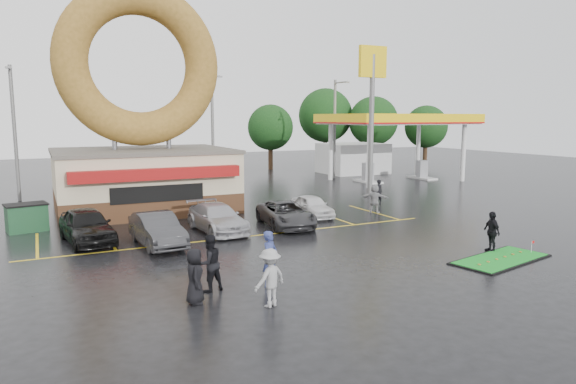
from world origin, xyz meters
name	(u,v)px	position (x,y,z in m)	size (l,w,h in m)	color
ground	(278,253)	(0.00, 0.00, 0.00)	(120.00, 120.00, 0.00)	black
donut_shop	(142,136)	(-3.00, 12.97, 4.46)	(10.20, 8.70, 13.50)	#472B19
gas_station	(377,138)	(20.00, 20.94, 3.70)	(12.30, 13.65, 5.90)	silver
shell_sign	(372,92)	(13.00, 12.00, 7.38)	(2.20, 0.36, 10.60)	slate
streetlight_left	(14,130)	(-10.00, 19.92, 4.78)	(0.40, 2.21, 9.00)	slate
streetlight_mid	(213,128)	(4.00, 20.92, 4.78)	(0.40, 2.21, 9.00)	slate
streetlight_right	(335,126)	(16.00, 21.92, 4.78)	(0.40, 2.21, 9.00)	slate
tree_far_a	(373,121)	(26.00, 30.00, 5.18)	(5.60, 5.60, 8.00)	#332114
tree_far_b	(426,127)	(32.00, 28.00, 4.53)	(4.90, 4.90, 7.00)	#332114
tree_far_c	(325,115)	(22.00, 34.00, 5.84)	(6.30, 6.30, 9.00)	#332114
tree_far_d	(270,127)	(14.00, 32.00, 4.53)	(4.90, 4.90, 7.00)	#332114
car_black	(87,226)	(-6.95, 5.44, 0.78)	(1.84, 4.58, 1.56)	black
car_dgrey	(157,230)	(-4.23, 3.50, 0.72)	(1.52, 4.36, 1.44)	#303033
car_silver	(217,218)	(-0.97, 5.05, 0.68)	(1.90, 4.68, 1.36)	#ABAAAF
car_grey	(286,214)	(2.60, 4.66, 0.65)	(2.15, 4.66, 1.30)	#323235
car_white	(312,206)	(5.08, 6.36, 0.61)	(1.45, 3.60, 1.23)	silver
person_blue	(270,259)	(-2.03, -3.70, 0.94)	(0.69, 0.45, 1.88)	navy
person_blackjkt	(209,263)	(-3.98, -3.27, 0.93)	(0.90, 0.70, 1.86)	black
person_hoodie	(270,278)	(-2.78, -5.37, 0.88)	(1.14, 0.65, 1.76)	gray
person_bystander	(195,276)	(-4.72, -4.17, 0.85)	(0.83, 0.54, 1.71)	black
person_cameraman	(492,232)	(8.13, -3.68, 0.86)	(1.00, 0.42, 1.71)	black
person_walker_near	(375,198)	(8.98, 5.81, 0.86)	(1.59, 0.51, 1.71)	gray
person_walker_far	(378,192)	(10.94, 8.14, 0.81)	(0.59, 0.39, 1.62)	black
dumpster	(27,218)	(-9.41, 9.30, 0.65)	(1.80, 1.20, 1.30)	#194225
putting_green	(501,259)	(7.47, -4.80, 0.04)	(4.71, 2.77, 0.55)	black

